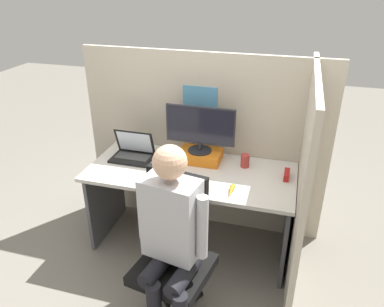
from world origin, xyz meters
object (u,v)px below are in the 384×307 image
paper_box (200,156)px  monitor (200,128)px  stapler (287,175)px  office_chair (175,248)px  person (171,233)px  carrot_toy (231,191)px  laptop (133,153)px  coffee_mug (245,161)px

paper_box → monitor: size_ratio=0.62×
paper_box → stapler: paper_box is taller
paper_box → office_chair: (0.06, -0.87, -0.26)m
person → carrot_toy: bearing=65.7°
laptop → stapler: (1.28, 0.02, -0.02)m
person → coffee_mug: person is taller
carrot_toy → office_chair: bearing=-124.0°
monitor → coffee_mug: size_ratio=5.29×
coffee_mug → stapler: bearing=-15.5°
office_chair → coffee_mug: office_chair is taller
laptop → carrot_toy: laptop is taller
laptop → office_chair: (0.62, -0.75, -0.27)m
monitor → stapler: (0.72, -0.11, -0.27)m
monitor → carrot_toy: monitor is taller
monitor → coffee_mug: monitor is taller
monitor → person: person is taller
carrot_toy → coffee_mug: bearing=85.4°
carrot_toy → monitor: bearing=128.4°
paper_box → carrot_toy: bearing=-51.5°
coffee_mug → person: bearing=-106.3°
carrot_toy → office_chair: 0.57m
stapler → monitor: bearing=171.7°
paper_box → office_chair: 0.91m
carrot_toy → office_chair: office_chair is taller
office_chair → monitor: bearing=93.9°
office_chair → person: (0.03, -0.15, 0.25)m
coffee_mug → monitor: bearing=178.2°
stapler → coffee_mug: coffee_mug is taller
paper_box → laptop: bearing=-167.9°
laptop → coffee_mug: 0.95m
person → monitor: bearing=94.9°
paper_box → laptop: (-0.56, -0.12, 0.00)m
laptop → coffee_mug: laptop is taller
stapler → carrot_toy: stapler is taller
monitor → coffee_mug: bearing=-1.8°
monitor → carrot_toy: bearing=-51.6°
paper_box → stapler: 0.73m
laptop → coffee_mug: (0.94, 0.11, 0.01)m
coffee_mug → carrot_toy: bearing=-94.6°
office_chair → laptop: bearing=129.5°
coffee_mug → office_chair: bearing=-110.7°
paper_box → coffee_mug: (0.38, -0.01, 0.01)m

